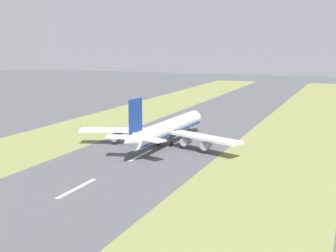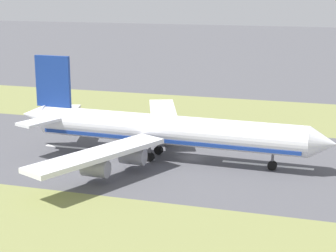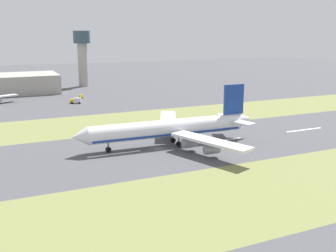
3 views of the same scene
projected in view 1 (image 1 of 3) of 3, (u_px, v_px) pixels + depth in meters
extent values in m
plane|color=#4C4C51|center=(168.00, 141.00, 182.65)|extent=(800.00, 800.00, 0.00)
cube|color=olive|center=(70.00, 133.00, 199.21)|extent=(40.00, 600.00, 0.01)
cube|color=olive|center=(285.00, 151.00, 166.09)|extent=(40.00, 600.00, 0.01)
cube|color=silver|center=(77.00, 188.00, 123.79)|extent=(1.20, 18.00, 0.01)
cube|color=silver|center=(141.00, 155.00, 160.32)|extent=(1.20, 18.00, 0.01)
cube|color=silver|center=(181.00, 134.00, 196.84)|extent=(1.20, 18.00, 0.01)
cylinder|color=white|center=(168.00, 128.00, 176.79)|extent=(7.99, 56.18, 6.00)
cone|color=white|center=(196.00, 117.00, 204.22)|extent=(6.05, 5.21, 5.88)
cone|color=white|center=(128.00, 142.00, 148.77)|extent=(5.31, 6.18, 5.10)
cube|color=navy|center=(168.00, 132.00, 177.08)|extent=(7.61, 53.93, 0.70)
cube|color=white|center=(118.00, 130.00, 177.46)|extent=(29.31, 15.54, 0.90)
cube|color=white|center=(205.00, 138.00, 163.45)|extent=(28.93, 17.29, 0.90)
cylinder|color=#93939E|center=(142.00, 137.00, 177.38)|extent=(3.37, 4.91, 3.20)
cylinder|color=#93939E|center=(117.00, 137.00, 177.84)|extent=(3.37, 4.91, 3.20)
cylinder|color=#93939E|center=(186.00, 141.00, 170.17)|extent=(3.37, 4.91, 3.20)
cylinder|color=#93939E|center=(206.00, 145.00, 163.42)|extent=(3.37, 4.91, 3.20)
cube|color=navy|center=(136.00, 116.00, 151.91)|extent=(1.08, 8.02, 11.00)
cube|color=white|center=(121.00, 137.00, 155.43)|extent=(10.82, 6.98, 0.60)
cube|color=white|center=(151.00, 139.00, 151.03)|extent=(10.90, 7.56, 0.60)
cylinder|color=#59595E|center=(189.00, 128.00, 196.58)|extent=(0.50, 0.50, 3.20)
cylinder|color=black|center=(189.00, 132.00, 196.86)|extent=(0.96, 1.83, 1.80)
cylinder|color=#59595E|center=(158.00, 139.00, 175.78)|extent=(0.50, 0.50, 3.20)
cylinder|color=black|center=(158.00, 143.00, 176.06)|extent=(0.96, 1.83, 1.80)
cylinder|color=#59595E|center=(171.00, 140.00, 173.70)|extent=(0.50, 0.50, 3.20)
cylinder|color=black|center=(171.00, 144.00, 173.98)|extent=(0.96, 1.83, 1.80)
cube|color=gray|center=(308.00, 35.00, 648.83)|extent=(800.00, 120.00, 98.71)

